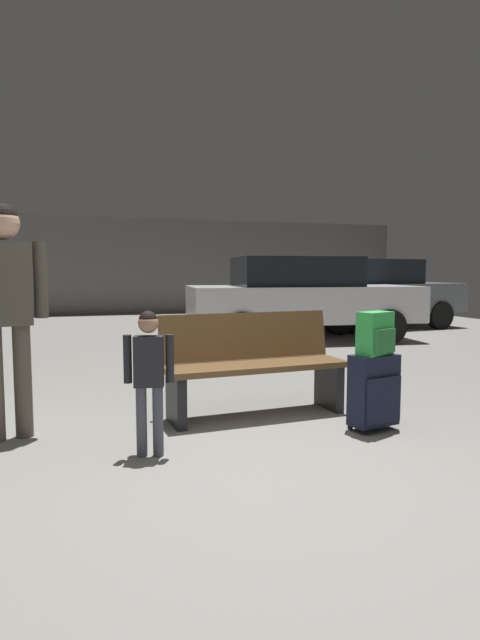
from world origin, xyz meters
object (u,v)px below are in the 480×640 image
backpack_bright (376,334)px  child (149,367)px  bench (253,365)px  suitcase (374,390)px  parked_car_near (300,296)px  parked_car_side (367,292)px  adult (5,295)px

backpack_bright → child: bearing=-178.1°
bench → suitcase: bench is taller
bench → parked_car_near: parked_car_near is taller
suitcase → backpack_bright: bearing=-4.4°
bench → suitcase: 1.06m
backpack_bright → parked_car_side: 7.74m
backpack_bright → parked_car_near: bearing=72.4°
parked_car_near → backpack_bright: bearing=-107.6°
backpack_bright → parked_car_near: parked_car_near is taller
backpack_bright → parked_car_side: parked_car_side is taller
parked_car_near → parked_car_side: same height
suitcase → parked_car_near: size_ratio=0.14×
child → parked_car_near: size_ratio=0.23×
bench → parked_car_near: 5.10m
suitcase → parked_car_side: (3.91, 6.68, 0.48)m
child → adult: bearing=144.4°
bench → parked_car_side: (4.67, 5.95, 0.36)m
bench → backpack_bright: backpack_bright is taller
suitcase → child: 1.80m
adult → bench: bearing=3.2°
parked_car_near → parked_car_side: (2.25, 1.47, 0.00)m
parked_car_near → suitcase: bearing=-107.6°
adult → parked_car_side: bearing=42.4°
adult → parked_car_near: bearing=46.3°
bench → child: bearing=-142.0°
child → backpack_bright: bearing=1.9°
bench → adult: size_ratio=0.93×
child → parked_car_near: bearing=56.9°
backpack_bright → adult: size_ratio=0.19×
adult → parked_car_side: size_ratio=0.41×
adult → backpack_bright: bearing=-12.9°
suitcase → adult: size_ratio=0.34×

